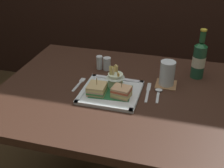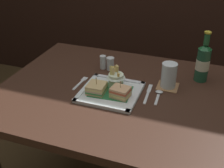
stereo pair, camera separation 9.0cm
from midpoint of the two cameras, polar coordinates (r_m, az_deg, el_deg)
name	(u,v)px [view 1 (the left image)]	position (r m, az deg, el deg)	size (l,w,h in m)	color
dining_table	(113,108)	(1.44, -1.57, -4.85)	(1.09, 0.89, 0.74)	#382117
square_plate	(111,92)	(1.34, -2.18, -1.67)	(0.27, 0.27, 0.02)	silver
sandwich_half_left	(97,89)	(1.32, -4.95, -0.99)	(0.08, 0.09, 0.08)	tan
sandwich_half_right	(121,92)	(1.29, -0.12, -1.61)	(0.09, 0.08, 0.08)	tan
fries_cup	(115,78)	(1.36, -1.23, 1.23)	(0.09, 0.09, 0.11)	white
beer_bottle	(199,59)	(1.50, 15.21, 4.75)	(0.07, 0.07, 0.26)	#204E35
drink_coaster	(166,84)	(1.43, 8.89, -0.09)	(0.10, 0.10, 0.00)	#9F7048
water_glass	(167,75)	(1.41, 9.05, 1.80)	(0.07, 0.07, 0.12)	silver
fork	(79,84)	(1.44, -8.29, 0.04)	(0.03, 0.14, 0.00)	silver
knife	(148,91)	(1.36, 5.25, -1.50)	(0.02, 0.18, 0.00)	silver
spoon	(159,92)	(1.36, 7.32, -1.59)	(0.03, 0.12, 0.01)	silver
salt_shaker	(99,63)	(1.56, -4.16, 4.09)	(0.03, 0.03, 0.07)	silver
pepper_shaker	(107,64)	(1.55, -2.67, 3.86)	(0.04, 0.04, 0.07)	silver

